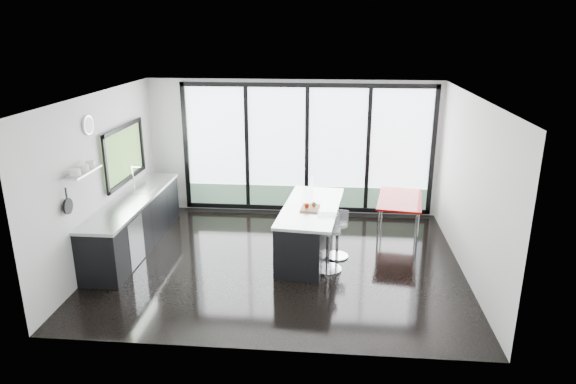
# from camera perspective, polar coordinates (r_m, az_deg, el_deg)

# --- Properties ---
(floor) EXTENTS (6.00, 5.00, 0.00)m
(floor) POSITION_cam_1_polar(r_m,az_deg,el_deg) (8.80, -0.83, -7.73)
(floor) COLOR black
(floor) RESTS_ON ground
(ceiling) EXTENTS (6.00, 5.00, 0.00)m
(ceiling) POSITION_cam_1_polar(r_m,az_deg,el_deg) (7.99, -0.92, 10.66)
(ceiling) COLOR white
(ceiling) RESTS_ON wall_back
(wall_back) EXTENTS (6.00, 0.09, 2.80)m
(wall_back) POSITION_cam_1_polar(r_m,az_deg,el_deg) (10.67, 1.96, 4.19)
(wall_back) COLOR silver
(wall_back) RESTS_ON ground
(wall_front) EXTENTS (6.00, 0.00, 2.80)m
(wall_front) POSITION_cam_1_polar(r_m,az_deg,el_deg) (5.96, -3.37, -6.02)
(wall_front) COLOR silver
(wall_front) RESTS_ON ground
(wall_left) EXTENTS (0.26, 5.00, 2.80)m
(wall_left) POSITION_cam_1_polar(r_m,az_deg,el_deg) (9.28, -19.31, 2.89)
(wall_left) COLOR silver
(wall_left) RESTS_ON ground
(wall_right) EXTENTS (0.00, 5.00, 2.80)m
(wall_right) POSITION_cam_1_polar(r_m,az_deg,el_deg) (8.53, 19.61, 0.44)
(wall_right) COLOR silver
(wall_right) RESTS_ON ground
(counter_cabinets) EXTENTS (0.69, 3.24, 1.36)m
(counter_cabinets) POSITION_cam_1_polar(r_m,az_deg,el_deg) (9.60, -16.70, -3.26)
(counter_cabinets) COLOR black
(counter_cabinets) RESTS_ON floor
(island) EXTENTS (1.13, 2.27, 1.16)m
(island) POSITION_cam_1_polar(r_m,az_deg,el_deg) (8.91, 2.10, -4.19)
(island) COLOR black
(island) RESTS_ON floor
(bar_stool_near) EXTENTS (0.47, 0.47, 0.73)m
(bar_stool_near) POSITION_cam_1_polar(r_m,az_deg,el_deg) (8.39, 4.45, -6.38)
(bar_stool_near) COLOR silver
(bar_stool_near) RESTS_ON floor
(bar_stool_far) EXTENTS (0.47, 0.47, 0.63)m
(bar_stool_far) POSITION_cam_1_polar(r_m,az_deg,el_deg) (8.88, 5.49, -5.31)
(bar_stool_far) COLOR silver
(bar_stool_far) RESTS_ON floor
(red_table) EXTENTS (0.98, 1.47, 0.74)m
(red_table) POSITION_cam_1_polar(r_m,az_deg,el_deg) (9.95, 12.20, -2.72)
(red_table) COLOR #9D0A07
(red_table) RESTS_ON floor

